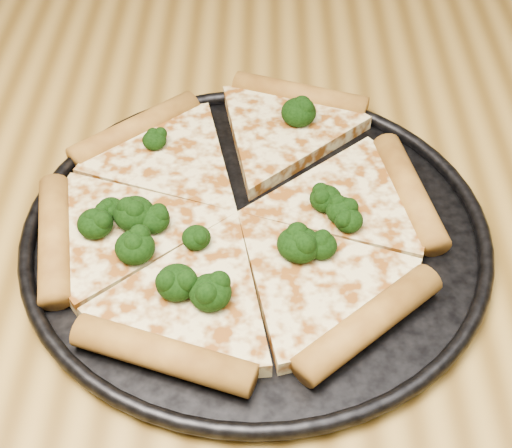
{
  "coord_description": "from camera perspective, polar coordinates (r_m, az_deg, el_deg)",
  "views": [
    {
      "loc": [
        0.12,
        -0.46,
        1.22
      ],
      "look_at": [
        0.12,
        -0.01,
        0.77
      ],
      "focal_mm": 53.82,
      "sensor_mm": 36.0,
      "label": 1
    }
  ],
  "objects": [
    {
      "name": "dining_table",
      "position": [
        0.74,
        -9.4,
        -5.16
      ],
      "size": [
        1.2,
        0.9,
        0.75
      ],
      "color": "olive",
      "rests_on": "ground"
    },
    {
      "name": "broccoli_florets",
      "position": [
        0.62,
        -2.25,
        0.17
      ],
      "size": [
        0.23,
        0.25,
        0.03
      ],
      "color": "black",
      "rests_on": "pizza"
    },
    {
      "name": "pizza_pan",
      "position": [
        0.64,
        0.0,
        -0.51
      ],
      "size": [
        0.39,
        0.39,
        0.02
      ],
      "color": "black",
      "rests_on": "dining_table"
    },
    {
      "name": "pizza",
      "position": [
        0.65,
        -1.25,
        1.02
      ],
      "size": [
        0.35,
        0.38,
        0.03
      ],
      "rotation": [
        0.0,
        0.0,
        -0.33
      ],
      "color": "beige",
      "rests_on": "pizza_pan"
    }
  ]
}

